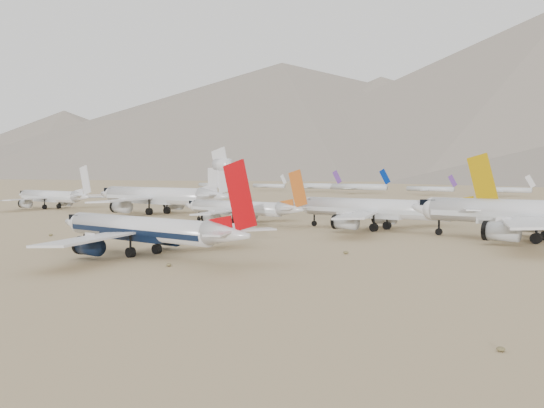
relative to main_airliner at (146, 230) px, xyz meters
The scene contains 6 objects.
ground 14.97m from the main_airliner, 150.68° to the right, with size 7000.00×7000.00×0.00m, color #8E7953.
main_airliner is the anchor object (origin of this frame).
row2_gold_tail 67.18m from the main_airliner, 81.62° to the left, with size 52.97×51.81×18.86m.
row2_orange_tail 67.07m from the main_airliner, 117.86° to the left, with size 42.89×41.96×15.30m.
row2_white_trijet 104.49m from the main_airliner, 137.99° to the left, with size 63.54×62.10×22.52m.
row2_white_twin 149.91m from the main_airliner, 154.83° to the left, with size 48.23×47.19×17.23m.
Camera 1 is at (95.24, -60.46, 14.53)m, focal length 40.00 mm.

